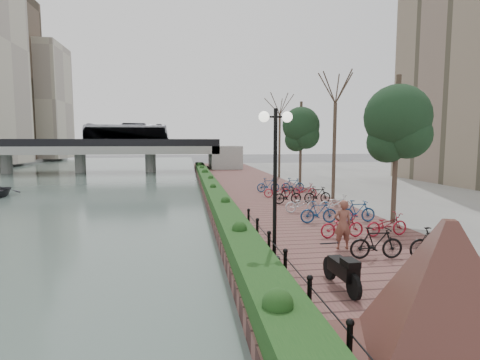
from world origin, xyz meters
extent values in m
cube|color=#42534A|center=(-15.00, 25.00, 0.01)|extent=(30.00, 130.00, 0.02)
cube|color=brown|center=(4.00, 17.50, 0.25)|extent=(8.00, 75.00, 0.50)
cube|color=#173E16|center=(0.60, 20.00, 0.80)|extent=(1.10, 56.00, 0.60)
cylinder|color=black|center=(1.40, -1.00, 0.85)|extent=(0.10, 0.10, 0.70)
cylinder|color=black|center=(1.40, 1.00, 0.85)|extent=(0.10, 0.10, 0.70)
cylinder|color=black|center=(1.40, 3.00, 0.85)|extent=(0.10, 0.10, 0.70)
cylinder|color=black|center=(1.40, 5.00, 0.85)|extent=(0.10, 0.10, 0.70)
cylinder|color=black|center=(1.40, 7.00, 0.85)|extent=(0.10, 0.10, 0.70)
cylinder|color=black|center=(1.40, 9.00, 0.85)|extent=(0.10, 0.10, 0.70)
pyramid|color=#462A1E|center=(2.85, -1.28, 1.80)|extent=(4.36, 4.36, 2.25)
cylinder|color=black|center=(1.44, 4.45, 2.80)|extent=(0.12, 0.12, 4.59)
cylinder|color=black|center=(1.44, 4.45, 4.84)|extent=(0.70, 0.06, 0.06)
sphere|color=white|center=(1.09, 4.45, 4.84)|extent=(0.32, 0.32, 0.32)
sphere|color=white|center=(1.79, 4.45, 4.84)|extent=(0.32, 0.32, 0.32)
imported|color=brown|center=(4.00, 5.32, 1.34)|extent=(0.63, 0.43, 1.67)
imported|color=silver|center=(4.60, 1.43, 0.95)|extent=(0.60, 1.72, 0.90)
imported|color=black|center=(4.60, 4.03, 1.00)|extent=(0.47, 1.66, 1.00)
imported|color=maroon|center=(4.60, 6.63, 0.95)|extent=(0.60, 1.71, 0.90)
imported|color=navy|center=(4.60, 9.23, 1.00)|extent=(0.47, 1.66, 1.00)
imported|color=silver|center=(4.60, 11.83, 0.95)|extent=(0.60, 1.71, 0.90)
imported|color=black|center=(4.60, 14.43, 1.00)|extent=(0.47, 1.66, 1.00)
imported|color=maroon|center=(4.60, 17.03, 0.95)|extent=(0.60, 1.72, 0.90)
imported|color=navy|center=(4.60, 19.63, 1.00)|extent=(0.47, 1.66, 1.00)
imported|color=black|center=(6.40, 4.03, 1.00)|extent=(0.47, 1.66, 1.00)
imported|color=maroon|center=(6.40, 6.63, 0.95)|extent=(0.60, 1.71, 0.90)
imported|color=navy|center=(6.40, 9.23, 1.00)|extent=(0.47, 1.66, 1.00)
imported|color=silver|center=(6.40, 11.83, 0.95)|extent=(0.60, 1.71, 0.90)
imported|color=black|center=(6.40, 14.43, 1.00)|extent=(0.47, 1.66, 1.00)
imported|color=maroon|center=(6.40, 17.03, 0.95)|extent=(0.60, 1.72, 0.90)
imported|color=navy|center=(6.40, 19.63, 1.00)|extent=(0.47, 1.66, 1.00)
cube|color=gray|center=(-15.00, 45.00, 3.00)|extent=(36.00, 8.00, 1.00)
cube|color=black|center=(-15.00, 41.10, 3.95)|extent=(36.00, 0.15, 0.90)
cube|color=black|center=(-15.00, 48.90, 3.95)|extent=(36.00, 0.15, 0.90)
cylinder|color=gray|center=(-24.00, 45.00, 1.25)|extent=(1.40, 1.40, 2.50)
cylinder|color=gray|center=(-15.00, 45.00, 1.25)|extent=(1.40, 1.40, 2.50)
cylinder|color=gray|center=(-6.00, 45.00, 1.25)|extent=(1.40, 1.40, 2.50)
imported|color=silver|center=(-8.97, 45.00, 5.00)|extent=(2.52, 10.77, 3.00)
cube|color=#ABA28E|center=(-33.00, 80.00, 12.50)|extent=(12.00, 12.00, 24.00)
camera|label=1|loc=(-1.17, -6.43, 4.13)|focal=28.00mm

